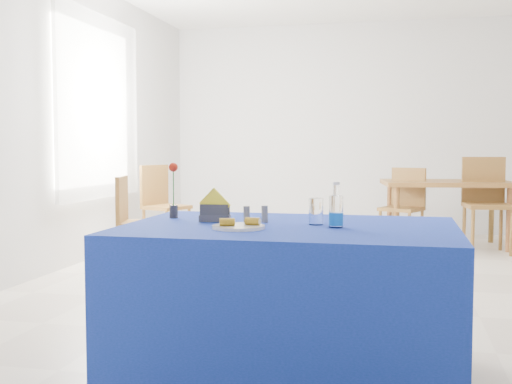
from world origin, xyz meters
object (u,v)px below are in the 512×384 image
at_px(plate, 239,227).
at_px(water_bottle, 336,212).
at_px(blue_table, 289,302).
at_px(chair_bg_right, 486,197).
at_px(oak_table, 446,188).
at_px(chair_win_b, 161,200).
at_px(chair_bg_left, 405,202).
at_px(chair_win_a, 132,216).

height_order(plate, water_bottle, water_bottle).
height_order(plate, blue_table, plate).
bearing_deg(chair_bg_right, oak_table, 135.75).
xyz_separation_m(water_bottle, chair_win_b, (-2.35, 3.81, -0.29)).
xyz_separation_m(chair_bg_right, chair_win_b, (-3.56, -0.49, -0.06)).
bearing_deg(oak_table, water_bottle, -100.09).
bearing_deg(chair_bg_right, water_bottle, -113.03).
bearing_deg(blue_table, chair_bg_left, 82.40).
bearing_deg(oak_table, plate, -104.86).
height_order(plate, chair_win_a, chair_win_a).
xyz_separation_m(oak_table, chair_win_b, (-3.17, -0.78, -0.14)).
distance_m(blue_table, chair_bg_right, 4.51).
bearing_deg(blue_table, chair_win_b, 119.28).
relative_size(oak_table, chair_win_b, 1.63).
distance_m(oak_table, chair_bg_left, 0.53).
height_order(chair_bg_left, chair_bg_right, chair_bg_right).
relative_size(plate, chair_bg_left, 0.27).
bearing_deg(chair_win_a, chair_bg_right, -73.99).
relative_size(blue_table, chair_win_b, 1.71).
distance_m(chair_bg_right, chair_win_a, 3.79).
xyz_separation_m(plate, oak_table, (1.26, 4.73, -0.09)).
height_order(chair_bg_left, chair_win_a, chair_bg_left).
xyz_separation_m(oak_table, chair_win_a, (-2.95, -2.08, -0.18)).
bearing_deg(water_bottle, chair_win_b, 121.65).
relative_size(chair_bg_left, chair_win_a, 1.04).
distance_m(blue_table, chair_bg_left, 4.40).
distance_m(plate, water_bottle, 0.47).
distance_m(chair_bg_right, chair_win_b, 3.59).
xyz_separation_m(chair_bg_left, chair_win_a, (-2.48, -1.88, -0.02)).
xyz_separation_m(water_bottle, oak_table, (0.82, 4.59, -0.15)).
bearing_deg(water_bottle, plate, -161.82).
height_order(plate, chair_bg_left, chair_bg_left).
bearing_deg(plate, blue_table, 39.90).
bearing_deg(plate, water_bottle, 18.18).
height_order(water_bottle, oak_table, water_bottle).
bearing_deg(plate, chair_bg_left, 80.11).
xyz_separation_m(chair_bg_left, chair_win_b, (-2.70, -0.58, 0.02)).
height_order(oak_table, chair_bg_left, chair_bg_left).
xyz_separation_m(blue_table, chair_bg_left, (0.58, 4.36, 0.14)).
xyz_separation_m(blue_table, chair_win_a, (-1.90, 2.48, 0.12)).
height_order(blue_table, water_bottle, water_bottle).
bearing_deg(blue_table, chair_bg_right, 71.38).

